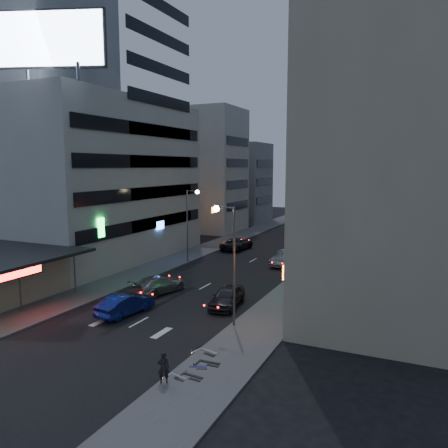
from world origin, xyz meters
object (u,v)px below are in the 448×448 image
Objects in this scene: person at (163,367)px; parked_car_right_far at (327,239)px; parked_car_right_mid at (285,258)px; road_car_silver at (158,285)px; parked_car_right_near at (227,297)px; scooter_black_b at (221,353)px; parked_car_left at (237,244)px; road_car_blue at (125,304)px; scooter_silver_a at (188,369)px; scooter_silver_b at (219,344)px; scooter_blue at (207,357)px; scooter_black_a at (204,367)px.

parked_car_right_far is at bearing -122.03° from person.
parked_car_right_mid is 14.60m from parked_car_right_far.
parked_car_right_near is at bearing -174.38° from road_car_silver.
parked_car_left is at bearing 19.58° from scooter_black_b.
parked_car_right_near is at bearing 20.53° from scooter_black_b.
person is (8.13, -7.62, 0.16)m from road_car_blue.
person is at bearing 147.38° from scooter_silver_a.
parked_car_right_mid is 2.51× the size of scooter_black_b.
parked_car_right_far is 2.78× the size of scooter_silver_b.
parked_car_right_mid is 2.38× the size of scooter_silver_b.
parked_car_right_near reaches higher than parked_car_right_mid.
scooter_blue is (1.12, 2.51, -0.32)m from person.
scooter_silver_a is at bearing 151.08° from road_car_blue.
road_car_silver is 14.62m from scooter_black_b.
parked_car_right_far is 38.14m from scooter_silver_b.
road_car_silver is 2.81× the size of scooter_black_a.
scooter_silver_b is (11.53, -29.76, -0.03)m from parked_car_left.
scooter_blue is (11.61, -31.40, -0.17)m from parked_car_left.
scooter_black_b reaches higher than scooter_black_a.
scooter_blue is at bearing 114.16° from parked_car_left.
road_car_blue is (2.36, -26.29, -0.00)m from parked_car_left.
scooter_black_b is (12.17, -30.82, -0.07)m from parked_car_left.
scooter_silver_b is at bearing 29.18° from scooter_black_b.
road_car_blue reaches higher than scooter_silver_a.
parked_car_right_mid is 0.85× the size of parked_car_right_far.
scooter_silver_b is (1.74, -38.10, -0.08)m from parked_car_right_far.
parked_car_right_near is at bearing -5.48° from scooter_blue.
road_car_blue is 11.24m from scooter_silver_a.
person is 0.80× the size of scooter_silver_b.
scooter_silver_a is at bearing -169.04° from scooter_silver_b.
scooter_silver_a is at bearing -81.67° from parked_car_right_near.
parked_car_left reaches higher than scooter_black_a.
parked_car_right_mid is at bearing -118.41° from person.
person reaches higher than scooter_black_b.
road_car_silver is 15.70m from scooter_silver_a.
parked_car_left is (-8.27, 6.18, -0.02)m from parked_car_right_mid.
scooter_black_a is at bearing 176.90° from scooter_blue.
scooter_blue is (9.25, -5.10, -0.16)m from road_car_blue.
scooter_black_b is at bearing -151.64° from person.
scooter_silver_a is (9.01, -6.73, -0.13)m from road_car_blue.
scooter_black_b is (10.61, -10.06, -0.05)m from road_car_silver.
road_car_silver is 3.24× the size of person.
scooter_blue is 1.64m from scooter_silver_b.
road_car_blue is (-5.98, -4.72, -0.03)m from parked_car_right_near.
parked_car_right_mid is at bearing 18.83° from scooter_silver_a.
road_car_silver is 3.10× the size of scooter_silver_a.
parked_car_left is 3.46× the size of person.
person reaches higher than scooter_black_a.
parked_car_left is at bearing 151.23° from parked_car_right_mid.
person is 3.52m from scooter_black_b.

